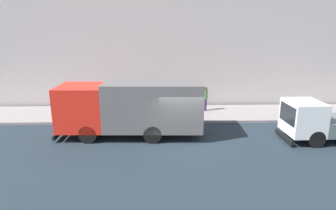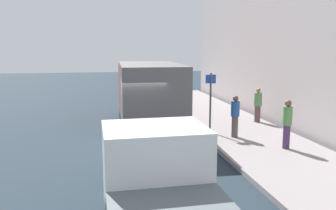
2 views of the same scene
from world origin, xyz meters
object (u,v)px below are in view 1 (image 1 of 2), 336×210
large_utility_truck (131,106)px  pedestrian_standing (180,103)px  pedestrian_third (205,98)px  small_flatbed_truck (326,122)px  street_sign_post (166,97)px  pedestrian_walking (143,96)px

large_utility_truck → pedestrian_standing: size_ratio=4.75×
pedestrian_third → small_flatbed_truck: bearing=133.0°
street_sign_post → pedestrian_walking: bearing=28.8°
large_utility_truck → pedestrian_third: bearing=-45.9°
pedestrian_standing → pedestrian_third: pedestrian_third is taller
pedestrian_third → street_sign_post: size_ratio=0.70×
small_flatbed_truck → street_sign_post: size_ratio=2.17×
pedestrian_walking → street_sign_post: (-2.86, -1.57, 0.62)m
small_flatbed_truck → street_sign_post: (3.39, 8.40, 0.62)m
pedestrian_walking → large_utility_truck: bearing=75.0°
pedestrian_walking → pedestrian_third: size_ratio=0.93×
pedestrian_walking → pedestrian_standing: pedestrian_standing is taller
pedestrian_walking → small_flatbed_truck: bearing=136.8°
large_utility_truck → pedestrian_standing: bearing=-40.6°
pedestrian_third → street_sign_post: bearing=31.0°
pedestrian_standing → pedestrian_third: 2.23m
small_flatbed_truck → pedestrian_walking: (6.25, 9.96, -0.00)m
pedestrian_standing → pedestrian_walking: bearing=66.6°
large_utility_truck → pedestrian_third: size_ratio=4.54×
small_flatbed_truck → pedestrian_third: 7.71m
large_utility_truck → small_flatbed_truck: (-1.00, -10.32, -0.67)m
small_flatbed_truck → pedestrian_third: small_flatbed_truck is taller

